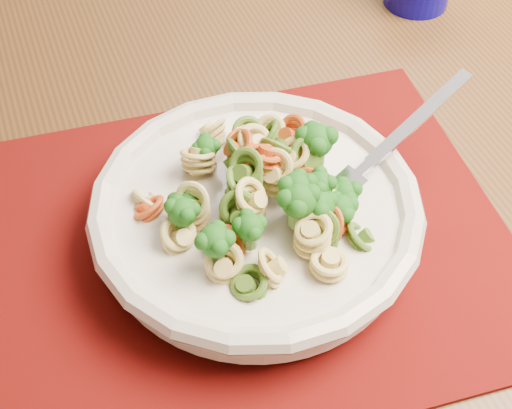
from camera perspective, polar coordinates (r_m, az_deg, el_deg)
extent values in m
cube|color=#492F18|center=(1.49, 18.82, -9.38)|extent=(4.00, 4.00, 0.01)
cube|color=#523117|center=(0.67, -7.32, 3.30)|extent=(1.46, 1.09, 0.04)
cube|color=#523117|center=(1.37, 14.64, 8.82)|extent=(0.08, 0.08, 0.72)
cube|color=#5B0308|center=(0.57, -1.78, -3.27)|extent=(0.47, 0.38, 0.00)
cylinder|color=beige|center=(0.57, 0.00, -2.30)|extent=(0.11, 0.11, 0.01)
cylinder|color=beige|center=(0.56, 0.00, -1.08)|extent=(0.24, 0.24, 0.03)
torus|color=beige|center=(0.55, 0.00, -0.07)|extent=(0.26, 0.26, 0.02)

